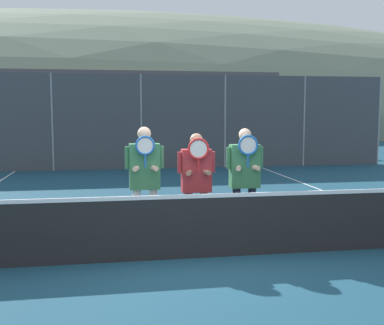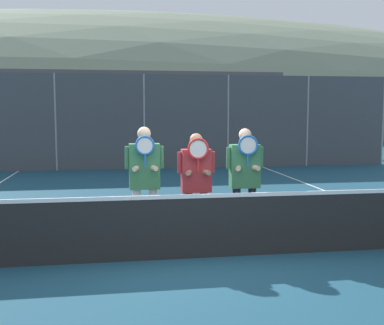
{
  "view_description": "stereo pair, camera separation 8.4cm",
  "coord_description": "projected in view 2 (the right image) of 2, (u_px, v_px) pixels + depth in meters",
  "views": [
    {
      "loc": [
        -1.11,
        -6.6,
        2.1
      ],
      "look_at": [
        0.17,
        0.94,
        1.28
      ],
      "focal_mm": 45.0,
      "sensor_mm": 36.0,
      "label": 1
    },
    {
      "loc": [
        -1.03,
        -6.61,
        2.1
      ],
      "look_at": [
        0.17,
        0.94,
        1.28
      ],
      "focal_mm": 45.0,
      "sensor_mm": 36.0,
      "label": 2
    }
  ],
  "objects": [
    {
      "name": "player_center_left",
      "position": [
        196.0,
        179.0,
        7.47
      ],
      "size": [
        0.59,
        0.34,
        1.76
      ],
      "color": "#56565B",
      "rests_on": "ground_plane"
    },
    {
      "name": "player_center_right",
      "position": [
        245.0,
        175.0,
        7.68
      ],
      "size": [
        0.61,
        0.34,
        1.82
      ],
      "color": "#232838",
      "rests_on": "ground_plane"
    },
    {
      "name": "car_center",
      "position": [
        249.0,
        138.0,
        20.96
      ],
      "size": [
        4.27,
        2.09,
        1.81
      ],
      "color": "silver",
      "rests_on": "ground_plane"
    },
    {
      "name": "tennis_net",
      "position": [
        190.0,
        225.0,
        6.83
      ],
      "size": [
        11.82,
        0.09,
        1.03
      ],
      "color": "gray",
      "rests_on": "ground_plane"
    },
    {
      "name": "hill_distant",
      "position": [
        123.0,
        126.0,
        67.51
      ],
      "size": [
        141.35,
        78.53,
        27.48
      ],
      "color": "slate",
      "rests_on": "ground_plane"
    },
    {
      "name": "fence_back",
      "position": [
        144.0,
        122.0,
        17.28
      ],
      "size": [
        18.63,
        0.06,
        3.4
      ],
      "color": "gray",
      "rests_on": "ground_plane"
    },
    {
      "name": "ground_plane",
      "position": [
        190.0,
        258.0,
        6.88
      ],
      "size": [
        120.0,
        120.0,
        0.0
      ],
      "primitive_type": "plane",
      "color": "navy"
    },
    {
      "name": "clubhouse_building",
      "position": [
        108.0,
        112.0,
        25.63
      ],
      "size": [
        17.5,
        5.5,
        4.02
      ],
      "color": "tan",
      "rests_on": "ground_plane"
    },
    {
      "name": "car_left_of_center",
      "position": [
        135.0,
        138.0,
        19.92
      ],
      "size": [
        4.43,
        1.93,
        1.89
      ],
      "color": "maroon",
      "rests_on": "ground_plane"
    },
    {
      "name": "court_line_right_sideline",
      "position": [
        368.0,
        207.0,
        10.51
      ],
      "size": [
        0.05,
        16.0,
        0.01
      ],
      "primitive_type": "cube",
      "color": "white",
      "rests_on": "ground_plane"
    },
    {
      "name": "player_leftmost",
      "position": [
        145.0,
        176.0,
        7.46
      ],
      "size": [
        0.6,
        0.34,
        1.86
      ],
      "color": "white",
      "rests_on": "ground_plane"
    },
    {
      "name": "car_far_left",
      "position": [
        9.0,
        141.0,
        19.49
      ],
      "size": [
        4.45,
        1.98,
        1.72
      ],
      "color": "slate",
      "rests_on": "ground_plane"
    }
  ]
}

